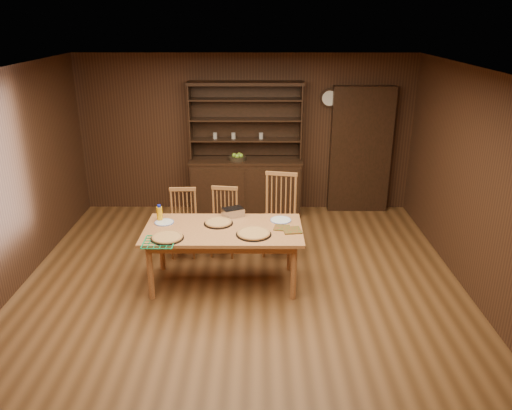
{
  "coord_description": "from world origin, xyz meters",
  "views": [
    {
      "loc": [
        0.21,
        -5.15,
        3.17
      ],
      "look_at": [
        0.18,
        0.4,
        1.04
      ],
      "focal_mm": 35.0,
      "sensor_mm": 36.0,
      "label": 1
    }
  ],
  "objects_px": {
    "chair_left": "(183,220)",
    "chair_center": "(224,219)",
    "china_hutch": "(246,179)",
    "dining_table": "(223,235)",
    "chair_right": "(280,211)",
    "juice_bottle": "(160,213)"
  },
  "relations": [
    {
      "from": "chair_right",
      "to": "juice_bottle",
      "type": "xyz_separation_m",
      "value": [
        -1.53,
        -0.7,
        0.24
      ]
    },
    {
      "from": "dining_table",
      "to": "chair_center",
      "type": "distance_m",
      "value": 0.92
    },
    {
      "from": "dining_table",
      "to": "chair_left",
      "type": "height_order",
      "value": "chair_left"
    },
    {
      "from": "dining_table",
      "to": "juice_bottle",
      "type": "bearing_deg",
      "value": 163.39
    },
    {
      "from": "dining_table",
      "to": "chair_center",
      "type": "xyz_separation_m",
      "value": [
        -0.05,
        0.9,
        -0.17
      ]
    },
    {
      "from": "chair_left",
      "to": "chair_center",
      "type": "xyz_separation_m",
      "value": [
        0.56,
        0.03,
        0.0
      ]
    },
    {
      "from": "china_hutch",
      "to": "chair_center",
      "type": "height_order",
      "value": "china_hutch"
    },
    {
      "from": "chair_right",
      "to": "chair_left",
      "type": "bearing_deg",
      "value": -165.53
    },
    {
      "from": "dining_table",
      "to": "chair_right",
      "type": "bearing_deg",
      "value": 52.44
    },
    {
      "from": "chair_left",
      "to": "chair_right",
      "type": "relative_size",
      "value": 0.83
    },
    {
      "from": "china_hutch",
      "to": "dining_table",
      "type": "height_order",
      "value": "china_hutch"
    },
    {
      "from": "china_hutch",
      "to": "chair_center",
      "type": "bearing_deg",
      "value": -100.18
    },
    {
      "from": "chair_right",
      "to": "china_hutch",
      "type": "bearing_deg",
      "value": 120.44
    },
    {
      "from": "chair_left",
      "to": "dining_table",
      "type": "bearing_deg",
      "value": -56.26
    },
    {
      "from": "dining_table",
      "to": "chair_right",
      "type": "xyz_separation_m",
      "value": [
        0.72,
        0.94,
        -0.06
      ]
    },
    {
      "from": "dining_table",
      "to": "chair_right",
      "type": "relative_size",
      "value": 1.67
    },
    {
      "from": "chair_center",
      "to": "chair_right",
      "type": "xyz_separation_m",
      "value": [
        0.78,
        0.04,
        0.11
      ]
    },
    {
      "from": "juice_bottle",
      "to": "china_hutch",
      "type": "bearing_deg",
      "value": 64.65
    },
    {
      "from": "dining_table",
      "to": "juice_bottle",
      "type": "relative_size",
      "value": 9.05
    },
    {
      "from": "chair_right",
      "to": "juice_bottle",
      "type": "distance_m",
      "value": 1.7
    },
    {
      "from": "chair_left",
      "to": "chair_center",
      "type": "bearing_deg",
      "value": 1.65
    },
    {
      "from": "chair_left",
      "to": "china_hutch",
      "type": "bearing_deg",
      "value": 59.85
    }
  ]
}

